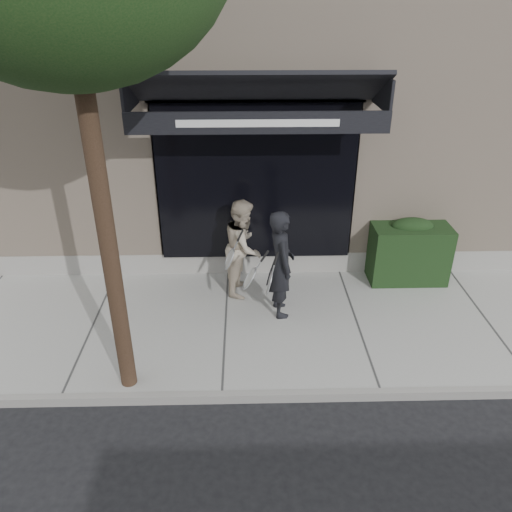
{
  "coord_description": "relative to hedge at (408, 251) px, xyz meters",
  "views": [
    {
      "loc": [
        -1.69,
        -6.26,
        4.55
      ],
      "look_at": [
        -1.52,
        0.6,
        0.93
      ],
      "focal_mm": 35.0,
      "sensor_mm": 36.0,
      "label": 1
    }
  ],
  "objects": [
    {
      "name": "ground",
      "position": [
        -1.1,
        -1.25,
        -0.66
      ],
      "size": [
        80.0,
        80.0,
        0.0
      ],
      "primitive_type": "plane",
      "color": "black",
      "rests_on": "ground"
    },
    {
      "name": "sidewalk",
      "position": [
        -1.1,
        -1.25,
        -0.6
      ],
      "size": [
        20.0,
        3.0,
        0.12
      ],
      "primitive_type": "cube",
      "color": "#9D9C98",
      "rests_on": "ground"
    },
    {
      "name": "curb",
      "position": [
        -1.1,
        -2.8,
        -0.59
      ],
      "size": [
        20.0,
        0.1,
        0.14
      ],
      "primitive_type": "cube",
      "color": "gray",
      "rests_on": "ground"
    },
    {
      "name": "hedge",
      "position": [
        0.0,
        0.0,
        0.0
      ],
      "size": [
        1.3,
        0.7,
        1.14
      ],
      "color": "black",
      "rests_on": "sidewalk"
    },
    {
      "name": "pedestrian_back",
      "position": [
        -2.81,
        -0.32,
        0.26
      ],
      "size": [
        0.76,
        0.97,
        1.61
      ],
      "color": "#C2B29B",
      "rests_on": "sidewalk"
    },
    {
      "name": "pedestrian_front",
      "position": [
        -2.26,
        -0.99,
        0.31
      ],
      "size": [
        0.82,
        0.8,
        1.7
      ],
      "color": "black",
      "rests_on": "sidewalk"
    },
    {
      "name": "building_facade",
      "position": [
        -1.11,
        3.71,
        2.08
      ],
      "size": [
        14.3,
        8.04,
        5.64
      ],
      "color": "beige",
      "rests_on": "ground"
    }
  ]
}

